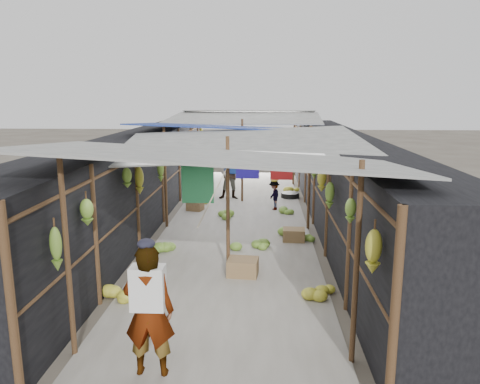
% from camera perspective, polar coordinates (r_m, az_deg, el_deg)
% --- Properties ---
extents(ground, '(80.00, 80.00, 0.00)m').
position_cam_1_polar(ground, '(6.44, -3.53, -19.52)').
color(ground, '#6B6356').
rests_on(ground, ground).
extents(aisle_slab, '(3.60, 16.00, 0.02)m').
position_cam_1_polar(aisle_slab, '(12.43, -0.25, -3.72)').
color(aisle_slab, '#9E998E').
rests_on(aisle_slab, ground).
extents(stall_left, '(1.40, 15.00, 2.30)m').
position_cam_1_polar(stall_left, '(12.61, -12.61, 1.52)').
color(stall_left, black).
rests_on(stall_left, ground).
extents(stall_right, '(1.40, 15.00, 2.30)m').
position_cam_1_polar(stall_right, '(12.33, 12.37, 1.31)').
color(stall_right, black).
rests_on(stall_right, ground).
extents(crate_near, '(0.60, 0.50, 0.34)m').
position_cam_1_polar(crate_near, '(8.86, 0.35, -9.19)').
color(crate_near, olive).
rests_on(crate_near, ground).
extents(crate_mid, '(0.52, 0.43, 0.30)m').
position_cam_1_polar(crate_mid, '(10.93, 6.57, -5.24)').
color(crate_mid, olive).
rests_on(crate_mid, ground).
extents(crate_back, '(0.52, 0.47, 0.28)m').
position_cam_1_polar(crate_back, '(13.72, -5.48, -1.73)').
color(crate_back, olive).
rests_on(crate_back, ground).
extents(black_basin, '(0.60, 0.60, 0.18)m').
position_cam_1_polar(black_basin, '(15.43, 6.12, -0.41)').
color(black_basin, black).
rests_on(black_basin, ground).
extents(vendor_elderly, '(0.61, 0.41, 1.65)m').
position_cam_1_polar(vendor_elderly, '(5.82, -11.03, -14.08)').
color(vendor_elderly, silver).
rests_on(vendor_elderly, ground).
extents(shopper_blue, '(0.81, 0.64, 1.65)m').
position_cam_1_polar(shopper_blue, '(15.04, -1.09, 2.19)').
color(shopper_blue, '#203BA2').
rests_on(shopper_blue, ground).
extents(vendor_seated, '(0.46, 0.64, 0.89)m').
position_cam_1_polar(vendor_seated, '(13.69, 4.18, -0.43)').
color(vendor_seated, '#46413D').
rests_on(vendor_seated, ground).
extents(market_canopy, '(5.62, 15.20, 2.77)m').
position_cam_1_polar(market_canopy, '(12.35, -0.05, 7.48)').
color(market_canopy, brown).
rests_on(market_canopy, ground).
extents(hanging_bananas, '(3.96, 14.32, 0.82)m').
position_cam_1_polar(hanging_bananas, '(12.08, -0.29, 3.76)').
color(hanging_bananas, olive).
rests_on(hanging_bananas, ground).
extents(floor_bananas, '(3.91, 10.29, 0.36)m').
position_cam_1_polar(floor_bananas, '(11.93, -0.25, -3.69)').
color(floor_bananas, olive).
rests_on(floor_bananas, ground).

